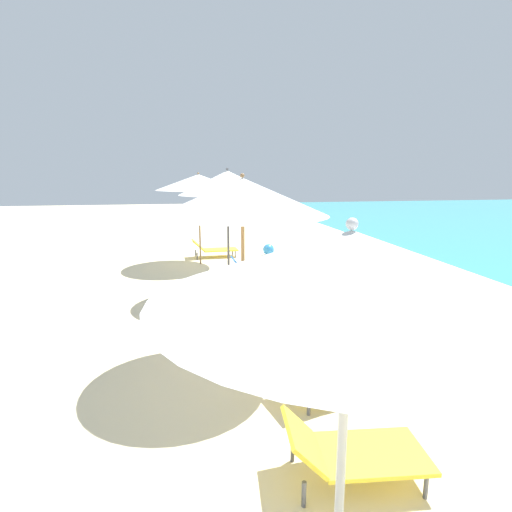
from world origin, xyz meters
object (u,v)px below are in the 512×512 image
object	(u,v)px
lounger_third_inland	(332,376)
umbrella_fourth	(228,183)
umbrella_second	(350,267)
lounger_third_shoreside	(268,317)
umbrella_farthest	(198,182)
umbrella_third	(242,197)
lounger_farthest_shoreside	(214,248)
beach_ball	(269,250)
lounger_fourth_shoreside	(257,270)
lounger_second_shoreside	(352,450)

from	to	relation	value
lounger_third_inland	umbrella_fourth	xyz separation A→B (m)	(-0.72, 4.42, 2.26)
umbrella_second	lounger_third_inland	bearing A→B (deg)	69.15
lounger_third_shoreside	umbrella_farthest	world-z (taller)	umbrella_farthest
umbrella_second	umbrella_third	world-z (taller)	umbrella_third
umbrella_third	lounger_farthest_shoreside	xyz separation A→B (m)	(0.29, 7.90, -2.11)
umbrella_farthest	lounger_farthest_shoreside	world-z (taller)	umbrella_farthest
umbrella_fourth	beach_ball	world-z (taller)	umbrella_fourth
umbrella_second	lounger_third_inland	world-z (taller)	umbrella_second
umbrella_third	lounger_third_inland	xyz separation A→B (m)	(0.94, -1.04, -2.15)
umbrella_second	umbrella_farthest	xyz separation A→B (m)	(-0.14, 10.57, 0.19)
umbrella_fourth	lounger_fourth_shoreside	size ratio (longest dim) A/B	2.09
umbrella_second	lounger_farthest_shoreside	world-z (taller)	umbrella_second
umbrella_fourth	umbrella_farthest	bearing A→B (deg)	96.85
umbrella_third	umbrella_fourth	world-z (taller)	umbrella_fourth
lounger_third_shoreside	beach_ball	xyz separation A→B (m)	(1.53, 6.80, -0.10)
lounger_third_shoreside	lounger_third_inland	xyz separation A→B (m)	(0.33, -2.13, -0.03)
lounger_farthest_shoreside	lounger_second_shoreside	bearing A→B (deg)	-90.83
umbrella_third	lounger_farthest_shoreside	distance (m)	8.19
lounger_second_shoreside	umbrella_fourth	size ratio (longest dim) A/B	0.47
lounger_second_shoreside	lounger_third_inland	bearing A→B (deg)	81.75
lounger_third_inland	lounger_farthest_shoreside	distance (m)	8.97
umbrella_third	umbrella_second	bearing A→B (deg)	-90.96
lounger_third_inland	beach_ball	size ratio (longest dim) A/B	3.74
lounger_third_inland	umbrella_farthest	xyz separation A→B (m)	(-1.14, 7.95, 2.20)
lounger_third_shoreside	umbrella_farthest	xyz separation A→B (m)	(-0.82, 5.82, 2.17)
umbrella_third	lounger_fourth_shoreside	bearing A→B (deg)	76.47
umbrella_third	lounger_fourth_shoreside	size ratio (longest dim) A/B	2.00
lounger_fourth_shoreside	umbrella_farthest	bearing A→B (deg)	115.14
umbrella_fourth	umbrella_farthest	world-z (taller)	umbrella_fourth
lounger_third_inland	lounger_fourth_shoreside	xyz separation A→B (m)	(0.11, 5.39, 0.09)
lounger_second_shoreside	lounger_third_shoreside	distance (m)	3.52
umbrella_fourth	beach_ball	distance (m)	5.42
lounger_second_shoreside	lounger_third_inland	world-z (taller)	lounger_second_shoreside
lounger_second_shoreside	lounger_fourth_shoreside	world-z (taller)	lounger_fourth_shoreside
umbrella_second	lounger_fourth_shoreside	distance (m)	8.31
umbrella_second	beach_ball	distance (m)	11.94
beach_ball	umbrella_second	bearing A→B (deg)	-100.77
lounger_second_shoreside	lounger_farthest_shoreside	distance (m)	10.34
umbrella_fourth	lounger_farthest_shoreside	bearing A→B (deg)	89.12
lounger_third_shoreside	lounger_third_inland	distance (m)	2.15
lounger_fourth_shoreside	beach_ball	size ratio (longest dim) A/B	3.57
beach_ball	umbrella_fourth	bearing A→B (deg)	-113.06
umbrella_farthest	lounger_farthest_shoreside	xyz separation A→B (m)	(0.49, 1.00, -2.17)
lounger_second_shoreside	umbrella_farthest	distance (m)	9.62
lounger_second_shoreside	umbrella_farthest	size ratio (longest dim) A/B	0.48
umbrella_second	umbrella_fourth	size ratio (longest dim) A/B	0.89
lounger_third_shoreside	lounger_third_inland	world-z (taller)	lounger_third_shoreside
umbrella_third	lounger_third_shoreside	size ratio (longest dim) A/B	1.70
umbrella_third	lounger_third_inland	bearing A→B (deg)	-47.97
lounger_second_shoreside	umbrella_fourth	distance (m)	6.23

